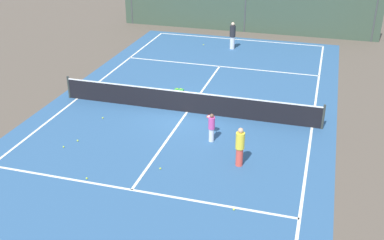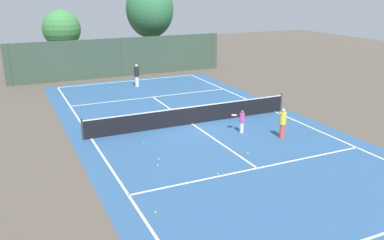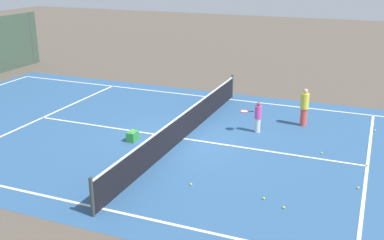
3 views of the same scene
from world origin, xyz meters
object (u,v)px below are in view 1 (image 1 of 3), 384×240
at_px(ball_crate, 179,93).
at_px(tennis_ball_5, 160,168).
at_px(tennis_ball_2, 234,209).
at_px(player_2, 240,147).
at_px(tennis_ball_6, 87,178).
at_px(tennis_ball_7, 64,147).
at_px(tennis_ball_1, 203,45).
at_px(player_0, 233,35).
at_px(tennis_ball_3, 78,141).
at_px(tennis_ball_4, 103,118).
at_px(player_1, 211,127).

relative_size(ball_crate, tennis_ball_5, 6.65).
distance_m(ball_crate, tennis_ball_2, 9.27).
distance_m(player_2, tennis_ball_6, 5.48).
xyz_separation_m(ball_crate, tennis_ball_7, (-2.76, -6.09, -0.15)).
distance_m(tennis_ball_1, tennis_ball_2, 17.52).
bearing_deg(tennis_ball_2, tennis_ball_1, 108.09).
relative_size(player_0, player_2, 1.12).
relative_size(ball_crate, tennis_ball_1, 6.65).
bearing_deg(tennis_ball_5, tennis_ball_2, -28.30).
distance_m(tennis_ball_3, tennis_ball_4, 2.19).
distance_m(ball_crate, tennis_ball_4, 4.11).
bearing_deg(ball_crate, player_1, -56.49).
distance_m(player_0, tennis_ball_7, 14.80).
bearing_deg(player_2, tennis_ball_5, -158.08).
distance_m(player_2, tennis_ball_3, 6.56).
distance_m(player_0, tennis_ball_4, 12.03).
distance_m(tennis_ball_3, tennis_ball_5, 4.01).
height_order(player_0, tennis_ball_1, player_0).
relative_size(player_2, tennis_ball_5, 22.94).
xyz_separation_m(ball_crate, tennis_ball_1, (-1.04, 8.50, -0.15)).
distance_m(tennis_ball_2, tennis_ball_6, 5.25).
bearing_deg(tennis_ball_5, player_0, 91.89).
bearing_deg(player_2, ball_crate, 126.42).
distance_m(ball_crate, tennis_ball_6, 7.89).
distance_m(tennis_ball_3, tennis_ball_6, 2.88).
height_order(tennis_ball_3, tennis_ball_7, same).
height_order(tennis_ball_2, tennis_ball_6, same).
relative_size(player_2, tennis_ball_2, 22.94).
relative_size(player_1, tennis_ball_1, 18.12).
relative_size(player_2, tennis_ball_1, 22.94).
height_order(ball_crate, tennis_ball_4, ball_crate).
bearing_deg(tennis_ball_5, tennis_ball_1, 99.16).
bearing_deg(player_2, player_0, 102.90).
bearing_deg(tennis_ball_2, ball_crate, 118.34).
height_order(ball_crate, tennis_ball_7, ball_crate).
bearing_deg(ball_crate, tennis_ball_2, -61.66).
bearing_deg(tennis_ball_4, tennis_ball_5, -40.19).
xyz_separation_m(player_0, player_2, (3.14, -13.70, -0.09)).
xyz_separation_m(player_0, tennis_ball_6, (-1.74, -16.08, -0.83)).
height_order(player_1, player_2, player_2).
relative_size(player_2, ball_crate, 3.45).
bearing_deg(tennis_ball_7, tennis_ball_3, 65.65).
bearing_deg(tennis_ball_3, tennis_ball_2, -21.24).
relative_size(tennis_ball_2, tennis_ball_7, 1.00).
bearing_deg(tennis_ball_5, player_1, 64.66).
relative_size(player_2, tennis_ball_6, 22.94).
bearing_deg(tennis_ball_1, tennis_ball_5, -80.84).
xyz_separation_m(player_0, player_1, (1.71, -12.17, -0.24)).
height_order(player_0, player_1, player_0).
relative_size(tennis_ball_1, tennis_ball_6, 1.00).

